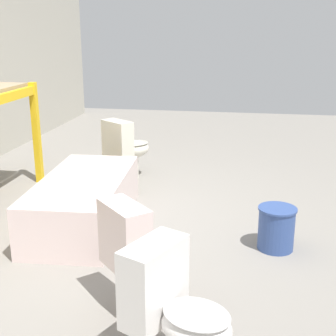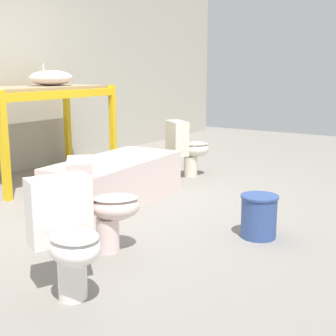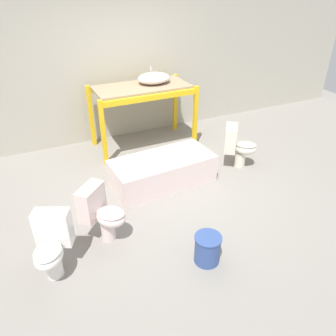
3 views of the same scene
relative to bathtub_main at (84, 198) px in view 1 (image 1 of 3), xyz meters
The scene contains 6 objects.
ground_plane 0.28m from the bathtub_main, 96.95° to the right, with size 12.00×12.00×0.00m, color gray.
bathtub_main is the anchor object (origin of this frame).
toilet_near 2.06m from the bathtub_main, 147.92° to the right, with size 0.51×0.60×0.70m.
toilet_far 1.33m from the bathtub_main, ahead, with size 0.61×0.57×0.70m.
toilet_extra 1.40m from the bathtub_main, 145.08° to the right, with size 0.59×0.60×0.70m.
bucket_white 1.67m from the bathtub_main, 96.94° to the right, with size 0.30×0.30×0.35m.
Camera 1 is at (-3.67, -1.28, 1.69)m, focal length 50.00 mm.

